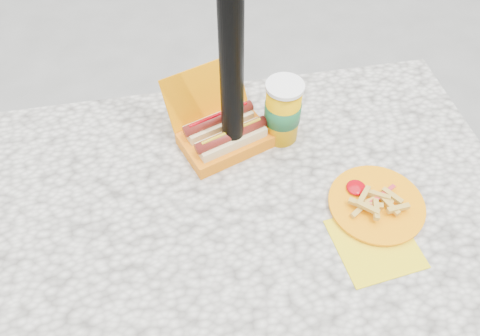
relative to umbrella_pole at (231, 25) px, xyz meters
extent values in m
plane|color=slate|center=(0.00, -0.16, -1.10)|extent=(60.00, 60.00, 0.00)
cube|color=beige|center=(0.00, -0.16, -0.38)|extent=(1.20, 0.80, 0.05)
cylinder|color=black|center=(-0.50, 0.14, -0.75)|extent=(0.07, 0.07, 0.70)
cylinder|color=black|center=(0.50, 0.14, -0.75)|extent=(0.07, 0.07, 0.70)
cylinder|color=black|center=(0.00, 0.00, 0.00)|extent=(0.05, 0.05, 2.20)
cube|color=orange|center=(-0.01, 0.02, -0.33)|extent=(0.24, 0.19, 0.04)
cube|color=orange|center=(-0.05, 0.11, -0.25)|extent=(0.21, 0.13, 0.12)
cube|color=beige|center=(0.00, -0.01, -0.31)|extent=(0.17, 0.10, 0.04)
cylinder|color=maroon|center=(0.00, -0.01, -0.29)|extent=(0.18, 0.09, 0.03)
cylinder|color=#B88D10|center=(0.00, -0.01, -0.27)|extent=(0.15, 0.06, 0.01)
cube|color=beige|center=(-0.03, 0.05, -0.31)|extent=(0.17, 0.10, 0.04)
cylinder|color=maroon|center=(-0.03, 0.05, -0.29)|extent=(0.18, 0.09, 0.03)
cylinder|color=#9D0008|center=(-0.03, 0.05, -0.27)|extent=(0.15, 0.06, 0.01)
cube|color=yellow|center=(0.24, -0.31, -0.35)|extent=(0.18, 0.18, 0.00)
cylinder|color=orange|center=(0.28, -0.22, -0.34)|extent=(0.20, 0.20, 0.01)
cylinder|color=orange|center=(0.28, -0.22, -0.34)|extent=(0.21, 0.21, 0.01)
cube|color=gold|center=(0.31, -0.25, -0.32)|extent=(0.05, 0.02, 0.01)
cube|color=gold|center=(0.27, -0.22, -0.33)|extent=(0.05, 0.02, 0.01)
cube|color=gold|center=(0.31, -0.22, -0.32)|extent=(0.04, 0.05, 0.01)
cube|color=gold|center=(0.24, -0.24, -0.31)|extent=(0.04, 0.04, 0.01)
cube|color=gold|center=(0.30, -0.24, -0.32)|extent=(0.03, 0.05, 0.01)
cube|color=gold|center=(0.26, -0.25, -0.32)|extent=(0.03, 0.05, 0.01)
cube|color=gold|center=(0.26, -0.23, -0.33)|extent=(0.05, 0.02, 0.01)
cube|color=gold|center=(0.28, -0.21, -0.32)|extent=(0.05, 0.04, 0.01)
cube|color=gold|center=(0.23, -0.23, -0.33)|extent=(0.05, 0.04, 0.01)
cube|color=gold|center=(0.29, -0.21, -0.33)|extent=(0.05, 0.04, 0.01)
cube|color=gold|center=(0.23, -0.23, -0.32)|extent=(0.05, 0.04, 0.01)
cube|color=gold|center=(0.25, -0.21, -0.31)|extent=(0.04, 0.04, 0.01)
ellipsoid|color=#9D0008|center=(0.25, -0.18, -0.33)|extent=(0.04, 0.04, 0.01)
cube|color=red|center=(0.29, -0.21, -0.32)|extent=(0.08, 0.05, 0.00)
cylinder|color=#E9A400|center=(0.12, 0.03, -0.27)|extent=(0.08, 0.08, 0.16)
cylinder|color=#185A2F|center=(0.12, 0.03, -0.27)|extent=(0.09, 0.09, 0.05)
cylinder|color=white|center=(0.12, 0.03, -0.19)|extent=(0.09, 0.09, 0.01)
camera|label=1|loc=(-0.12, -0.73, 0.50)|focal=35.00mm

